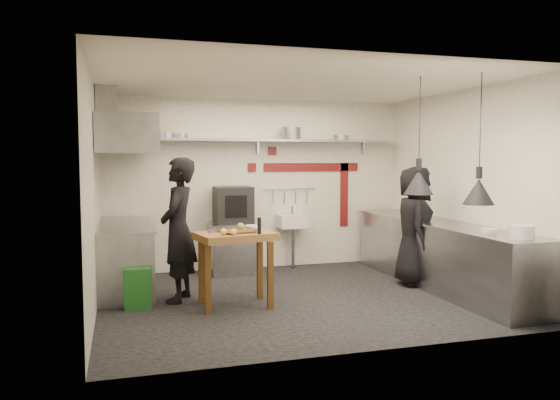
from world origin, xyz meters
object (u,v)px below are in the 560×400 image
object	(u,v)px
green_bin	(138,287)
chef_right	(414,226)
chef_left	(178,230)
prep_table	(235,269)
oven_stand	(232,248)
combi_oven	(233,205)

from	to	relation	value
green_bin	chef_right	distance (m)	3.93
chef_left	chef_right	distance (m)	3.37
prep_table	chef_right	bearing A→B (deg)	-2.27
oven_stand	chef_right	xyz separation A→B (m)	(2.38, -1.51, 0.46)
chef_left	green_bin	bearing A→B (deg)	-49.95
oven_stand	prep_table	size ratio (longest dim) A/B	0.87
prep_table	oven_stand	bearing A→B (deg)	69.04
oven_stand	prep_table	xyz separation A→B (m)	(-0.34, -1.92, 0.06)
green_bin	chef_left	distance (m)	0.86
oven_stand	prep_table	world-z (taller)	prep_table
chef_left	chef_right	world-z (taller)	chef_left
green_bin	combi_oven	bearing A→B (deg)	47.27
combi_oven	chef_right	distance (m)	2.81
combi_oven	green_bin	size ratio (longest dim) A/B	1.16
combi_oven	chef_left	distance (m)	1.79
green_bin	oven_stand	bearing A→B (deg)	47.69
prep_table	green_bin	bearing A→B (deg)	155.99
combi_oven	chef_left	world-z (taller)	chef_left
prep_table	chef_left	bearing A→B (deg)	134.49
oven_stand	chef_left	xyz separation A→B (m)	(-0.99, -1.47, 0.52)
combi_oven	green_bin	world-z (taller)	combi_oven
oven_stand	chef_right	bearing A→B (deg)	-32.16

